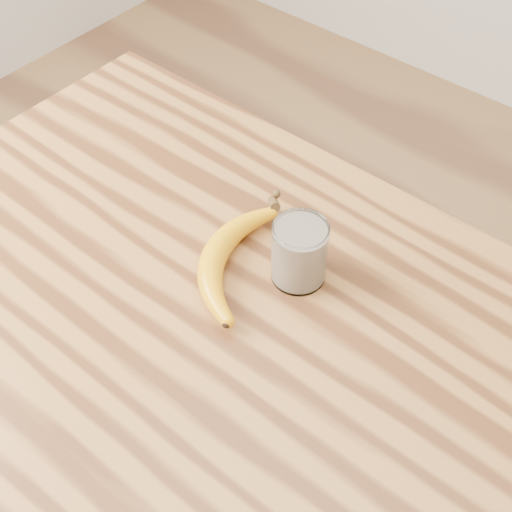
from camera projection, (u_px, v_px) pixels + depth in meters
The scene contains 4 objects.
room at pixel (200, 34), 0.63m from camera, with size 4.04×4.04×2.70m.
table at pixel (223, 383), 1.06m from camera, with size 1.20×0.80×0.90m.
smoothie_glass at pixel (299, 253), 1.00m from camera, with size 0.08×0.08×0.10m.
banana at pixel (214, 255), 1.03m from camera, with size 0.12×0.32×0.04m, color orange, non-canonical shape.
Camera 1 is at (0.40, -0.40, 1.69)m, focal length 50.00 mm.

